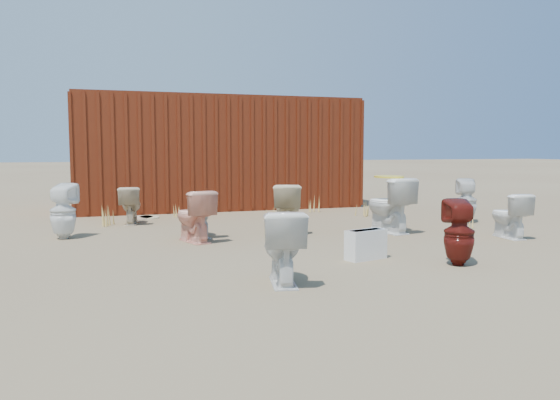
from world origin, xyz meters
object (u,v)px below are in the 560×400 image
object	(u,v)px
shipping_container	(217,153)
toilet_back_yellowlid	(388,205)
toilet_front_maroon	(459,233)
toilet_front_a	(199,215)
toilet_front_pink	(194,216)
toilet_front_e	(509,216)
toilet_back_a	(63,211)
toilet_back_e	(466,201)
toilet_back_beige_right	(287,208)
toilet_back_beige_left	(130,205)
toilet_front_c	(282,247)
loose_tank	(366,245)

from	to	relation	value
shipping_container	toilet_back_yellowlid	bearing A→B (deg)	-69.47
shipping_container	toilet_front_maroon	distance (m)	7.21
toilet_front_a	toilet_front_pink	xyz separation A→B (m)	(-0.15, -0.40, 0.04)
toilet_front_e	toilet_back_yellowlid	distance (m)	1.73
toilet_back_a	toilet_back_e	xyz separation A→B (m)	(6.61, -0.33, -0.01)
toilet_back_beige_right	toilet_back_e	distance (m)	3.36
toilet_back_beige_left	toilet_back_yellowlid	distance (m)	4.36
toilet_back_beige_left	toilet_front_c	bearing A→B (deg)	111.78
toilet_back_beige_right	toilet_back_e	world-z (taller)	toilet_back_e
toilet_front_maroon	toilet_back_yellowlid	bearing A→B (deg)	-83.79
toilet_front_pink	toilet_back_beige_right	world-z (taller)	toilet_back_beige_right
toilet_front_e	loose_tank	bearing A→B (deg)	18.76
shipping_container	toilet_front_maroon	bearing A→B (deg)	-79.59
toilet_front_a	toilet_back_e	distance (m)	4.72
shipping_container	toilet_front_pink	bearing A→B (deg)	-105.38
toilet_back_yellowlid	toilet_back_e	world-z (taller)	toilet_back_yellowlid
toilet_back_beige_right	loose_tank	bearing A→B (deg)	114.41
shipping_container	loose_tank	xyz separation A→B (m)	(0.47, -6.43, -1.02)
toilet_back_beige_right	toilet_back_e	bearing A→B (deg)	-159.28
toilet_front_a	toilet_back_yellowlid	world-z (taller)	toilet_back_yellowlid
toilet_front_a	loose_tank	xyz separation A→B (m)	(1.58, -2.24, -0.15)
toilet_front_e	toilet_back_a	size ratio (longest dim) A/B	0.82
shipping_container	toilet_back_beige_left	size ratio (longest dim) A/B	9.23
toilet_front_e	loose_tank	world-z (taller)	toilet_front_e
toilet_front_pink	toilet_front_c	world-z (taller)	toilet_front_pink
toilet_front_c	loose_tank	xyz separation A→B (m)	(1.29, 0.79, -0.19)
toilet_front_a	loose_tank	size ratio (longest dim) A/B	1.28
toilet_front_a	toilet_front_maroon	world-z (taller)	toilet_front_maroon
toilet_front_e	loose_tank	xyz separation A→B (m)	(-2.69, -0.76, -0.15)
shipping_container	toilet_back_a	xyz separation A→B (m)	(-3.01, -3.76, -0.80)
loose_tank	toilet_back_yellowlid	bearing A→B (deg)	38.39
shipping_container	toilet_front_e	xyz separation A→B (m)	(3.15, -5.67, -0.87)
toilet_front_c	toilet_front_pink	bearing A→B (deg)	-69.07
toilet_front_pink	toilet_back_beige_right	xyz separation A→B (m)	(1.51, 0.38, 0.02)
toilet_back_e	toilet_front_c	bearing A→B (deg)	61.81
toilet_front_c	loose_tank	size ratio (longest dim) A/B	1.44
toilet_front_c	toilet_front_maroon	xyz separation A→B (m)	(2.12, 0.17, 0.01)
toilet_back_e	toilet_back_a	bearing A→B (deg)	23.64
toilet_front_e	toilet_back_beige_left	world-z (taller)	toilet_front_e
toilet_front_e	toilet_back_beige_right	distance (m)	3.26
shipping_container	toilet_front_maroon	xyz separation A→B (m)	(1.30, -7.05, -0.83)
toilet_back_beige_right	shipping_container	bearing A→B (deg)	-68.06
toilet_front_maroon	toilet_back_a	xyz separation A→B (m)	(-4.30, 3.29, 0.03)
shipping_container	toilet_back_beige_right	size ratio (longest dim) A/B	7.89
loose_tank	shipping_container	bearing A→B (deg)	78.46
toilet_front_a	toilet_front_c	size ratio (longest dim) A/B	0.89
toilet_front_pink	loose_tank	xyz separation A→B (m)	(1.73, -1.83, -0.19)
toilet_front_a	toilet_back_e	world-z (taller)	toilet_back_e
toilet_front_pink	toilet_front_c	bearing A→B (deg)	82.33
toilet_front_maroon	loose_tank	size ratio (longest dim) A/B	1.48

